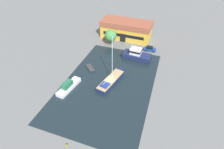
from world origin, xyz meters
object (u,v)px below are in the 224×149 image
(parked_car, at_px, (150,49))
(small_dinghy, at_px, (90,68))
(motor_cruiser, at_px, (136,55))
(cabin_boat, at_px, (68,86))
(quay_tree_near_building, at_px, (111,36))
(sailboat_moored, at_px, (111,80))
(warehouse_building, at_px, (126,29))

(parked_car, relative_size, small_dinghy, 1.08)
(motor_cruiser, xyz_separation_m, cabin_boat, (-14.64, -21.78, -0.47))
(quay_tree_near_building, relative_size, sailboat_moored, 0.43)
(motor_cruiser, bearing_deg, parked_car, -24.71)
(parked_car, height_order, small_dinghy, parked_car)
(warehouse_building, height_order, small_dinghy, warehouse_building)
(motor_cruiser, distance_m, small_dinghy, 17.00)
(parked_car, height_order, sailboat_moored, sailboat_moored)
(motor_cruiser, height_order, cabin_boat, motor_cruiser)
(warehouse_building, bearing_deg, quay_tree_near_building, -113.20)
(cabin_boat, bearing_deg, quay_tree_near_building, 92.41)
(sailboat_moored, bearing_deg, quay_tree_near_building, 122.43)
(small_dinghy, height_order, cabin_boat, cabin_boat)
(small_dinghy, bearing_deg, parked_car, -179.35)
(quay_tree_near_building, height_order, small_dinghy, quay_tree_near_building)
(motor_cruiser, bearing_deg, sailboat_moored, 169.25)
(small_dinghy, bearing_deg, warehouse_building, -147.21)
(sailboat_moored, distance_m, cabin_boat, 12.36)
(cabin_boat, bearing_deg, small_dinghy, 88.82)
(warehouse_building, relative_size, parked_car, 4.62)
(warehouse_building, bearing_deg, parked_car, -32.98)
(quay_tree_near_building, height_order, motor_cruiser, quay_tree_near_building)
(quay_tree_near_building, bearing_deg, small_dinghy, -93.56)
(parked_car, bearing_deg, cabin_boat, -36.80)
(motor_cruiser, relative_size, small_dinghy, 2.44)
(quay_tree_near_building, xyz_separation_m, sailboat_moored, (7.65, -21.42, -3.26))
(motor_cruiser, distance_m, cabin_boat, 26.25)
(quay_tree_near_building, bearing_deg, sailboat_moored, -70.34)
(warehouse_building, distance_m, quay_tree_near_building, 9.31)
(parked_car, relative_size, motor_cruiser, 0.44)
(warehouse_building, xyz_separation_m, sailboat_moored, (3.73, -29.86, -2.88))
(parked_car, distance_m, small_dinghy, 24.20)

